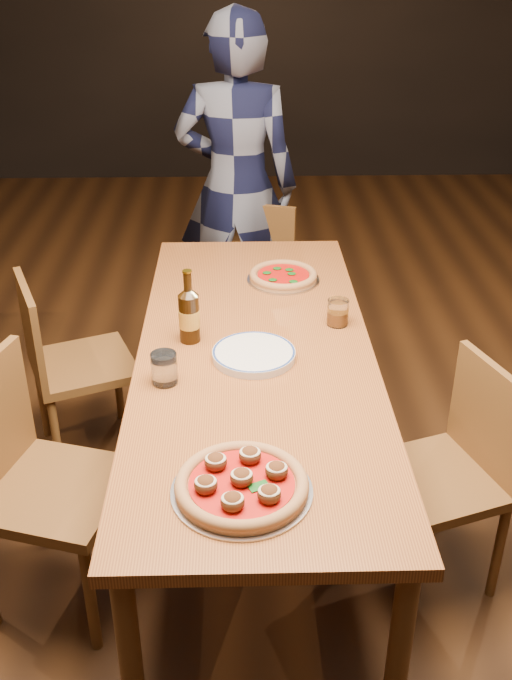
{
  "coord_description": "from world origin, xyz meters",
  "views": [
    {
      "loc": [
        -0.06,
        -2.22,
        2.02
      ],
      "look_at": [
        0.0,
        -0.05,
        0.82
      ],
      "focal_mm": 40.0,
      "sensor_mm": 36.0,
      "label": 1
    }
  ],
  "objects_px": {
    "chair_end": "(249,287)",
    "plate_stack": "(254,355)",
    "table_main": "(256,369)",
    "pizza_margherita": "(283,276)",
    "chair_main_nw": "(55,489)",
    "beer_bottle": "(189,317)",
    "chair_main_sw": "(83,363)",
    "amber_glass": "(338,312)",
    "chair_main_e": "(435,479)",
    "diner": "(237,187)",
    "pizza_meatball": "(242,484)",
    "water_glass": "(164,368)"
  },
  "relations": [
    {
      "from": "chair_main_sw",
      "to": "amber_glass",
      "type": "distance_m",
      "value": 1.11
    },
    {
      "from": "chair_main_sw",
      "to": "plate_stack",
      "type": "relative_size",
      "value": 3.06
    },
    {
      "from": "beer_bottle",
      "to": "water_glass",
      "type": "xyz_separation_m",
      "value": [
        -0.07,
        -0.27,
        -0.04
      ]
    },
    {
      "from": "chair_main_nw",
      "to": "chair_end",
      "type": "height_order",
      "value": "chair_main_nw"
    },
    {
      "from": "pizza_margherita",
      "to": "diner",
      "type": "height_order",
      "value": "diner"
    },
    {
      "from": "plate_stack",
      "to": "chair_end",
      "type": "bearing_deg",
      "value": 89.76
    },
    {
      "from": "table_main",
      "to": "amber_glass",
      "type": "height_order",
      "value": "amber_glass"
    },
    {
      "from": "pizza_margherita",
      "to": "water_glass",
      "type": "xyz_separation_m",
      "value": [
        -0.42,
        -0.77,
        0.03
      ]
    },
    {
      "from": "chair_main_e",
      "to": "water_glass",
      "type": "relative_size",
      "value": 8.17
    },
    {
      "from": "chair_main_nw",
      "to": "plate_stack",
      "type": "bearing_deg",
      "value": -48.45
    },
    {
      "from": "table_main",
      "to": "amber_glass",
      "type": "relative_size",
      "value": 20.83
    },
    {
      "from": "amber_glass",
      "to": "diner",
      "type": "height_order",
      "value": "diner"
    },
    {
      "from": "chair_end",
      "to": "pizza_margherita",
      "type": "height_order",
      "value": "chair_end"
    },
    {
      "from": "chair_main_e",
      "to": "beer_bottle",
      "type": "bearing_deg",
      "value": -133.11
    },
    {
      "from": "beer_bottle",
      "to": "water_glass",
      "type": "relative_size",
      "value": 2.51
    },
    {
      "from": "table_main",
      "to": "chair_main_nw",
      "type": "height_order",
      "value": "chair_main_nw"
    },
    {
      "from": "chair_end",
      "to": "pizza_margherita",
      "type": "bearing_deg",
      "value": -62.31
    },
    {
      "from": "chair_end",
      "to": "water_glass",
      "type": "height_order",
      "value": "water_glass"
    },
    {
      "from": "plate_stack",
      "to": "beer_bottle",
      "type": "bearing_deg",
      "value": 149.56
    },
    {
      "from": "chair_main_nw",
      "to": "table_main",
      "type": "bearing_deg",
      "value": -45.28
    },
    {
      "from": "chair_end",
      "to": "pizza_meatball",
      "type": "height_order",
      "value": "chair_end"
    },
    {
      "from": "chair_main_nw",
      "to": "water_glass",
      "type": "xyz_separation_m",
      "value": [
        0.35,
        0.15,
        0.35
      ]
    },
    {
      "from": "chair_end",
      "to": "plate_stack",
      "type": "height_order",
      "value": "chair_end"
    },
    {
      "from": "pizza_margherita",
      "to": "plate_stack",
      "type": "distance_m",
      "value": 0.64
    },
    {
      "from": "chair_main_nw",
      "to": "water_glass",
      "type": "bearing_deg",
      "value": -49.87
    },
    {
      "from": "chair_end",
      "to": "chair_main_e",
      "type": "bearing_deg",
      "value": -52.26
    },
    {
      "from": "beer_bottle",
      "to": "chair_main_e",
      "type": "bearing_deg",
      "value": -24.31
    },
    {
      "from": "chair_main_sw",
      "to": "pizza_meatball",
      "type": "bearing_deg",
      "value": -173.84
    },
    {
      "from": "chair_main_nw",
      "to": "beer_bottle",
      "type": "height_order",
      "value": "beer_bottle"
    },
    {
      "from": "chair_main_nw",
      "to": "diner",
      "type": "height_order",
      "value": "diner"
    },
    {
      "from": "pizza_meatball",
      "to": "diner",
      "type": "height_order",
      "value": "diner"
    },
    {
      "from": "beer_bottle",
      "to": "water_glass",
      "type": "distance_m",
      "value": 0.28
    },
    {
      "from": "beer_bottle",
      "to": "diner",
      "type": "bearing_deg",
      "value": 83.24
    },
    {
      "from": "diner",
      "to": "table_main",
      "type": "bearing_deg",
      "value": 99.6
    },
    {
      "from": "pizza_meatball",
      "to": "amber_glass",
      "type": "xyz_separation_m",
      "value": [
        0.35,
        0.91,
        0.02
      ]
    },
    {
      "from": "table_main",
      "to": "diner",
      "type": "distance_m",
      "value": 1.51
    },
    {
      "from": "plate_stack",
      "to": "chair_main_sw",
      "type": "bearing_deg",
      "value": 142.61
    },
    {
      "from": "plate_stack",
      "to": "pizza_meatball",
      "type": "bearing_deg",
      "value": -93.97
    },
    {
      "from": "chair_main_nw",
      "to": "pizza_margherita",
      "type": "height_order",
      "value": "chair_main_nw"
    },
    {
      "from": "chair_main_e",
      "to": "plate_stack",
      "type": "height_order",
      "value": "chair_main_e"
    },
    {
      "from": "table_main",
      "to": "pizza_margherita",
      "type": "bearing_deg",
      "value": 77.56
    },
    {
      "from": "pizza_margherita",
      "to": "diner",
      "type": "distance_m",
      "value": 0.94
    },
    {
      "from": "chair_end",
      "to": "beer_bottle",
      "type": "distance_m",
      "value": 1.26
    },
    {
      "from": "chair_main_sw",
      "to": "water_glass",
      "type": "xyz_separation_m",
      "value": [
        0.41,
        -0.67,
        0.38
      ]
    },
    {
      "from": "amber_glass",
      "to": "chair_main_e",
      "type": "bearing_deg",
      "value": -59.05
    },
    {
      "from": "pizza_meatball",
      "to": "diner",
      "type": "bearing_deg",
      "value": 90.09
    },
    {
      "from": "table_main",
      "to": "diner",
      "type": "height_order",
      "value": "diner"
    },
    {
      "from": "beer_bottle",
      "to": "pizza_meatball",
      "type": "bearing_deg",
      "value": -77.96
    },
    {
      "from": "table_main",
      "to": "chair_main_sw",
      "type": "relative_size",
      "value": 2.36
    },
    {
      "from": "chair_main_nw",
      "to": "chair_main_e",
      "type": "bearing_deg",
      "value": -70.7
    }
  ]
}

